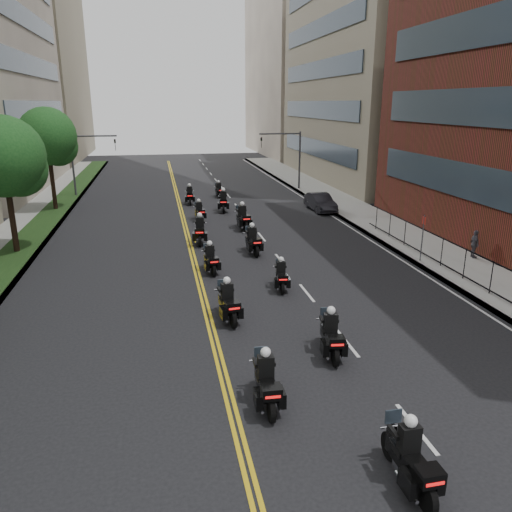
{
  "coord_description": "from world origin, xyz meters",
  "views": [
    {
      "loc": [
        -3.13,
        -5.22,
        8.25
      ],
      "look_at": [
        1.01,
        15.79,
        1.64
      ],
      "focal_mm": 35.0,
      "sensor_mm": 36.0,
      "label": 1
    }
  ],
  "objects_px": {
    "motorcycle_1": "(411,460)",
    "motorcycle_3": "(331,337)",
    "motorcycle_6": "(211,260)",
    "motorcycle_13": "(219,191)",
    "motorcycle_4": "(228,304)",
    "pedestrian_c": "(475,244)",
    "motorcycle_2": "(266,384)",
    "motorcycle_7": "(253,242)",
    "motorcycle_5": "(281,277)",
    "motorcycle_9": "(243,219)",
    "motorcycle_8": "(200,231)",
    "parked_sedan": "(320,202)",
    "motorcycle_12": "(190,196)",
    "motorcycle_10": "(199,212)",
    "motorcycle_11": "(223,202)"
  },
  "relations": [
    {
      "from": "motorcycle_6",
      "to": "motorcycle_9",
      "type": "relative_size",
      "value": 0.86
    },
    {
      "from": "motorcycle_4",
      "to": "motorcycle_8",
      "type": "relative_size",
      "value": 0.94
    },
    {
      "from": "motorcycle_13",
      "to": "motorcycle_1",
      "type": "bearing_deg",
      "value": -97.86
    },
    {
      "from": "motorcycle_2",
      "to": "motorcycle_5",
      "type": "relative_size",
      "value": 1.15
    },
    {
      "from": "motorcycle_1",
      "to": "motorcycle_7",
      "type": "distance_m",
      "value": 18.41
    },
    {
      "from": "motorcycle_5",
      "to": "parked_sedan",
      "type": "distance_m",
      "value": 17.81
    },
    {
      "from": "motorcycle_4",
      "to": "motorcycle_12",
      "type": "relative_size",
      "value": 1.02
    },
    {
      "from": "motorcycle_8",
      "to": "pedestrian_c",
      "type": "relative_size",
      "value": 1.65
    },
    {
      "from": "motorcycle_9",
      "to": "motorcycle_12",
      "type": "height_order",
      "value": "motorcycle_9"
    },
    {
      "from": "motorcycle_2",
      "to": "motorcycle_6",
      "type": "relative_size",
      "value": 1.08
    },
    {
      "from": "motorcycle_11",
      "to": "motorcycle_10",
      "type": "bearing_deg",
      "value": -119.51
    },
    {
      "from": "motorcycle_10",
      "to": "motorcycle_13",
      "type": "xyz_separation_m",
      "value": [
        2.56,
        9.04,
        -0.03
      ]
    },
    {
      "from": "motorcycle_2",
      "to": "motorcycle_7",
      "type": "distance_m",
      "value": 14.93
    },
    {
      "from": "motorcycle_3",
      "to": "parked_sedan",
      "type": "relative_size",
      "value": 0.56
    },
    {
      "from": "motorcycle_7",
      "to": "motorcycle_12",
      "type": "relative_size",
      "value": 1.02
    },
    {
      "from": "motorcycle_6",
      "to": "motorcycle_9",
      "type": "distance_m",
      "value": 9.04
    },
    {
      "from": "motorcycle_3",
      "to": "motorcycle_4",
      "type": "height_order",
      "value": "motorcycle_4"
    },
    {
      "from": "motorcycle_8",
      "to": "motorcycle_13",
      "type": "xyz_separation_m",
      "value": [
        3.05,
        15.17,
        -0.14
      ]
    },
    {
      "from": "motorcycle_5",
      "to": "motorcycle_9",
      "type": "bearing_deg",
      "value": 96.98
    },
    {
      "from": "motorcycle_1",
      "to": "motorcycle_3",
      "type": "distance_m",
      "value": 6.13
    },
    {
      "from": "motorcycle_10",
      "to": "motorcycle_12",
      "type": "bearing_deg",
      "value": 85.63
    },
    {
      "from": "motorcycle_7",
      "to": "parked_sedan",
      "type": "xyz_separation_m",
      "value": [
        7.44,
        10.42,
        -0.01
      ]
    },
    {
      "from": "motorcycle_7",
      "to": "motorcycle_9",
      "type": "relative_size",
      "value": 0.94
    },
    {
      "from": "motorcycle_4",
      "to": "pedestrian_c",
      "type": "height_order",
      "value": "motorcycle_4"
    },
    {
      "from": "parked_sedan",
      "to": "motorcycle_3",
      "type": "bearing_deg",
      "value": -108.97
    },
    {
      "from": "motorcycle_9",
      "to": "parked_sedan",
      "type": "xyz_separation_m",
      "value": [
        7.05,
        4.76,
        -0.06
      ]
    },
    {
      "from": "motorcycle_3",
      "to": "motorcycle_13",
      "type": "xyz_separation_m",
      "value": [
        -0.04,
        30.17,
        -0.08
      ]
    },
    {
      "from": "motorcycle_8",
      "to": "motorcycle_11",
      "type": "xyz_separation_m",
      "value": [
        2.63,
        8.98,
        -0.0
      ]
    },
    {
      "from": "motorcycle_1",
      "to": "motorcycle_7",
      "type": "relative_size",
      "value": 0.98
    },
    {
      "from": "motorcycle_1",
      "to": "motorcycle_11",
      "type": "bearing_deg",
      "value": 89.0
    },
    {
      "from": "motorcycle_4",
      "to": "motorcycle_11",
      "type": "xyz_separation_m",
      "value": [
        2.54,
        20.46,
        0.04
      ]
    },
    {
      "from": "motorcycle_5",
      "to": "motorcycle_8",
      "type": "height_order",
      "value": "motorcycle_8"
    },
    {
      "from": "motorcycle_1",
      "to": "motorcycle_3",
      "type": "height_order",
      "value": "motorcycle_1"
    },
    {
      "from": "motorcycle_2",
      "to": "pedestrian_c",
      "type": "bearing_deg",
      "value": 40.45
    },
    {
      "from": "motorcycle_13",
      "to": "motorcycle_2",
      "type": "bearing_deg",
      "value": -102.22
    },
    {
      "from": "motorcycle_5",
      "to": "motorcycle_13",
      "type": "distance_m",
      "value": 23.74
    },
    {
      "from": "motorcycle_4",
      "to": "motorcycle_12",
      "type": "xyz_separation_m",
      "value": [
        0.14,
        24.02,
        -0.01
      ]
    },
    {
      "from": "motorcycle_1",
      "to": "motorcycle_8",
      "type": "distance_m",
      "value": 21.31
    },
    {
      "from": "motorcycle_9",
      "to": "motorcycle_8",
      "type": "bearing_deg",
      "value": -141.86
    },
    {
      "from": "motorcycle_7",
      "to": "motorcycle_5",
      "type": "bearing_deg",
      "value": -92.37
    },
    {
      "from": "motorcycle_5",
      "to": "motorcycle_12",
      "type": "relative_size",
      "value": 0.88
    },
    {
      "from": "motorcycle_4",
      "to": "motorcycle_13",
      "type": "relative_size",
      "value": 1.16
    },
    {
      "from": "motorcycle_10",
      "to": "motorcycle_13",
      "type": "height_order",
      "value": "motorcycle_10"
    },
    {
      "from": "motorcycle_8",
      "to": "motorcycle_3",
      "type": "bearing_deg",
      "value": -72.07
    },
    {
      "from": "motorcycle_6",
      "to": "motorcycle_13",
      "type": "height_order",
      "value": "motorcycle_6"
    },
    {
      "from": "motorcycle_7",
      "to": "pedestrian_c",
      "type": "bearing_deg",
      "value": -21.85
    },
    {
      "from": "motorcycle_7",
      "to": "motorcycle_11",
      "type": "distance_m",
      "value": 11.7
    },
    {
      "from": "motorcycle_2",
      "to": "motorcycle_3",
      "type": "relative_size",
      "value": 1.01
    },
    {
      "from": "motorcycle_5",
      "to": "motorcycle_12",
      "type": "xyz_separation_m",
      "value": [
        -2.72,
        21.11,
        0.08
      ]
    },
    {
      "from": "motorcycle_8",
      "to": "motorcycle_10",
      "type": "xyz_separation_m",
      "value": [
        0.49,
        6.13,
        -0.12
      ]
    }
  ]
}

